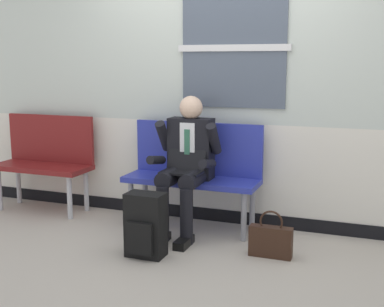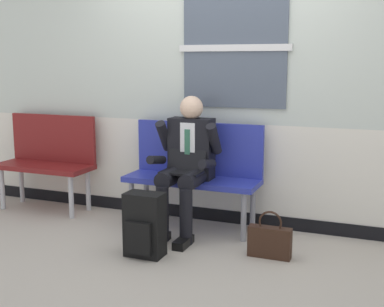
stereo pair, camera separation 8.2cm
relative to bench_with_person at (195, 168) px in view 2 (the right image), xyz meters
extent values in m
plane|color=#B2A899|center=(0.17, -0.32, -0.56)|extent=(18.00, 18.00, 0.00)
cube|color=beige|center=(0.17, 0.27, 1.36)|extent=(6.93, 0.12, 1.91)
cube|color=silver|center=(0.17, 0.27, -0.02)|extent=(6.93, 0.12, 0.84)
cube|color=black|center=(0.17, 0.27, -0.50)|extent=(6.93, 0.14, 0.12)
cube|color=#4C5666|center=(0.30, 0.20, 1.10)|extent=(0.98, 0.02, 1.08)
cube|color=silver|center=(0.30, 0.19, 1.10)|extent=(1.06, 0.03, 0.06)
cube|color=#28339E|center=(0.00, -0.08, -0.10)|extent=(1.25, 0.42, 0.05)
cube|color=#28339E|center=(0.00, 0.10, 0.17)|extent=(1.25, 0.04, 0.49)
cylinder|color=gray|center=(-0.54, -0.23, -0.34)|extent=(0.05, 0.05, 0.43)
cylinder|color=gray|center=(-0.54, 0.07, -0.34)|extent=(0.05, 0.05, 0.43)
cylinder|color=gray|center=(0.54, -0.23, -0.34)|extent=(0.05, 0.05, 0.43)
cylinder|color=gray|center=(0.54, 0.07, -0.34)|extent=(0.05, 0.05, 0.43)
cube|color=maroon|center=(-1.65, -0.08, -0.10)|extent=(1.02, 0.42, 0.05)
cube|color=maroon|center=(-1.65, 0.10, 0.17)|extent=(1.02, 0.04, 0.50)
cylinder|color=#B7B7BC|center=(-2.08, -0.23, -0.34)|extent=(0.05, 0.05, 0.43)
cylinder|color=#B7B7BC|center=(-2.08, 0.07, -0.34)|extent=(0.05, 0.05, 0.43)
cylinder|color=#B7B7BC|center=(-1.22, -0.23, -0.34)|extent=(0.05, 0.05, 0.43)
cylinder|color=#B7B7BC|center=(-1.22, 0.07, -0.34)|extent=(0.05, 0.05, 0.43)
cylinder|color=black|center=(-0.11, -0.29, -0.03)|extent=(0.15, 0.40, 0.15)
cylinder|color=black|center=(-0.11, -0.48, -0.32)|extent=(0.11, 0.11, 0.48)
cube|color=black|center=(-0.11, -0.54, -0.53)|extent=(0.10, 0.26, 0.07)
cylinder|color=black|center=(0.11, -0.29, -0.03)|extent=(0.15, 0.40, 0.15)
cylinder|color=black|center=(0.11, -0.48, -0.32)|extent=(0.11, 0.11, 0.48)
cube|color=black|center=(0.11, -0.54, -0.53)|extent=(0.10, 0.26, 0.07)
cube|color=black|center=(0.00, -0.08, 0.20)|extent=(0.40, 0.18, 0.55)
cube|color=silver|center=(0.00, -0.18, 0.25)|extent=(0.14, 0.01, 0.38)
cube|color=#2D664C|center=(0.00, -0.18, 0.22)|extent=(0.05, 0.01, 0.33)
sphere|color=beige|center=(0.00, -0.08, 0.57)|extent=(0.21, 0.21, 0.21)
cylinder|color=black|center=(-0.24, -0.15, 0.31)|extent=(0.09, 0.25, 0.30)
cylinder|color=black|center=(-0.24, -0.32, 0.12)|extent=(0.08, 0.27, 0.12)
cylinder|color=black|center=(0.24, -0.15, 0.31)|extent=(0.09, 0.25, 0.30)
cylinder|color=black|center=(0.24, -0.32, 0.12)|extent=(0.08, 0.27, 0.12)
cube|color=black|center=(0.00, -0.32, 0.02)|extent=(0.36, 0.22, 0.02)
cube|color=black|center=(0.00, -0.19, 0.13)|extent=(0.36, 0.08, 0.21)
cube|color=black|center=(-0.10, -0.84, -0.30)|extent=(0.30, 0.19, 0.52)
cube|color=black|center=(-0.10, -0.95, -0.38)|extent=(0.21, 0.04, 0.26)
cube|color=#331E14|center=(0.84, -0.51, -0.44)|extent=(0.34, 0.10, 0.25)
torus|color=#331E14|center=(0.84, -0.51, -0.27)|extent=(0.19, 0.02, 0.19)
camera|label=1|loc=(1.62, -4.33, 0.98)|focal=47.57mm
camera|label=2|loc=(1.69, -4.30, 0.98)|focal=47.57mm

